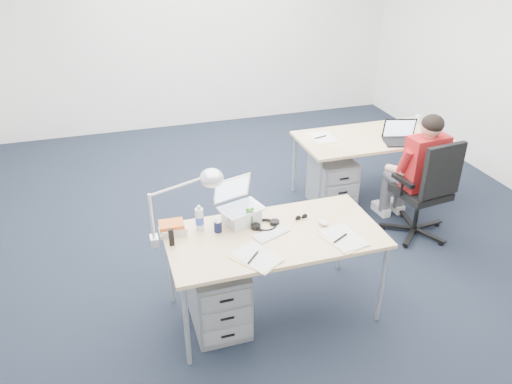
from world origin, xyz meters
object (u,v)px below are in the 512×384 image
at_px(bear_figurine, 250,217).
at_px(dark_laptop, 402,132).
at_px(sunglasses, 301,217).
at_px(wireless_keyboard, 271,233).
at_px(book_stack, 172,228).
at_px(desk_lamp, 175,207).
at_px(far_cup, 418,120).
at_px(can_koozie, 218,226).
at_px(drawer_pedestal_far, 332,182).
at_px(water_bottle, 199,218).
at_px(cordless_phone, 171,237).
at_px(computer_mouse, 323,223).
at_px(headphones, 265,224).
at_px(desk_far, 371,140).
at_px(desk_near, 274,239).
at_px(seated_person, 414,171).
at_px(office_chair, 420,208).
at_px(drawer_pedestal_near, 219,296).
at_px(silver_laptop, 241,203).

relative_size(bear_figurine, dark_laptop, 0.46).
bearing_deg(bear_figurine, sunglasses, 19.47).
bearing_deg(wireless_keyboard, book_stack, 139.83).
bearing_deg(desk_lamp, far_cup, 14.45).
bearing_deg(can_koozie, drawer_pedestal_far, 39.12).
bearing_deg(far_cup, desk_lamp, -152.59).
bearing_deg(water_bottle, can_koozie, -29.78).
bearing_deg(cordless_phone, sunglasses, -0.64).
distance_m(computer_mouse, far_cup, 2.58).
distance_m(drawer_pedestal_far, headphones, 1.85).
bearing_deg(can_koozie, water_bottle, 150.22).
bearing_deg(sunglasses, desk_far, 35.52).
xyz_separation_m(desk_far, headphones, (-1.68, -1.40, 0.07)).
height_order(wireless_keyboard, can_koozie, can_koozie).
relative_size(headphones, water_bottle, 1.13).
bearing_deg(desk_far, desk_lamp, -149.37).
xyz_separation_m(wireless_keyboard, water_bottle, (-0.49, 0.23, 0.09)).
relative_size(desk_near, cordless_phone, 11.90).
relative_size(drawer_pedestal_far, sunglasses, 5.08).
relative_size(seated_person, water_bottle, 6.09).
distance_m(bear_figurine, far_cup, 2.92).
height_order(office_chair, far_cup, office_chair).
xyz_separation_m(desk_near, water_bottle, (-0.51, 0.23, 0.15)).
xyz_separation_m(seated_person, bear_figurine, (-1.87, -0.64, 0.19)).
distance_m(can_koozie, bear_figurine, 0.25).
distance_m(desk_far, drawer_pedestal_far, 0.63).
relative_size(desk_far, water_bottle, 7.85).
xyz_separation_m(drawer_pedestal_near, wireless_keyboard, (0.43, 0.04, 0.46)).
distance_m(water_bottle, desk_lamp, 0.28).
height_order(drawer_pedestal_far, book_stack, book_stack).
distance_m(office_chair, dark_laptop, 0.84).
bearing_deg(drawer_pedestal_far, desk_lamp, -145.07).
xyz_separation_m(drawer_pedestal_near, dark_laptop, (2.30, 1.28, 0.58)).
bearing_deg(can_koozie, computer_mouse, -10.49).
height_order(sunglasses, far_cup, far_cup).
bearing_deg(sunglasses, wireless_keyboard, -164.33).
bearing_deg(wireless_keyboard, drawer_pedestal_near, 163.44).
bearing_deg(dark_laptop, bear_figurine, -136.05).
distance_m(drawer_pedestal_far, can_koozie, 2.09).
bearing_deg(water_bottle, wireless_keyboard, -24.71).
relative_size(headphones, can_koozie, 2.35).
xyz_separation_m(can_koozie, far_cup, (2.73, 1.54, -0.00)).
bearing_deg(desk_far, headphones, -140.28).
xyz_separation_m(drawer_pedestal_near, drawer_pedestal_far, (1.63, 1.47, 0.00)).
bearing_deg(silver_laptop, computer_mouse, -37.09).
relative_size(office_chair, headphones, 4.55).
xyz_separation_m(headphones, bear_figurine, (-0.11, 0.05, 0.06)).
relative_size(seated_person, drawer_pedestal_near, 2.26).
bearing_deg(office_chair, far_cup, 54.11).
distance_m(desk_far, wireless_keyboard, 2.26).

